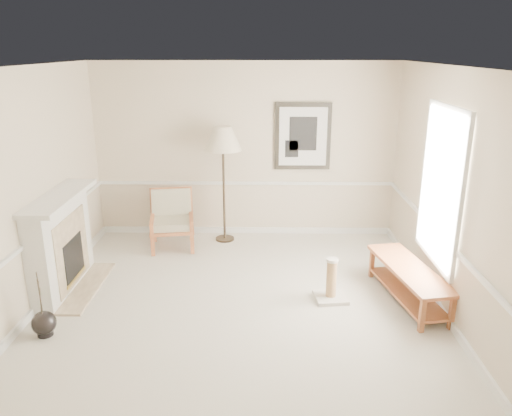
{
  "coord_description": "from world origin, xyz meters",
  "views": [
    {
      "loc": [
        0.3,
        -5.44,
        3.1
      ],
      "look_at": [
        0.21,
        0.7,
        1.11
      ],
      "focal_mm": 35.0,
      "sensor_mm": 36.0,
      "label": 1
    }
  ],
  "objects": [
    {
      "name": "floor_vase",
      "position": [
        -2.15,
        -0.56,
        0.15
      ],
      "size": [
        0.27,
        0.27,
        0.79
      ],
      "rotation": [
        0.0,
        0.0,
        -0.13
      ],
      "color": "black",
      "rests_on": "ground"
    },
    {
      "name": "scratching_post",
      "position": [
        1.18,
        0.34,
        0.18
      ],
      "size": [
        0.44,
        0.44,
        0.57
      ],
      "rotation": [
        0.0,
        0.0,
        0.12
      ],
      "color": "silver",
      "rests_on": "ground"
    },
    {
      "name": "ground",
      "position": [
        0.0,
        0.0,
        0.0
      ],
      "size": [
        5.5,
        5.5,
        0.0
      ],
      "primitive_type": "plane",
      "color": "silver",
      "rests_on": "ground"
    },
    {
      "name": "bench",
      "position": [
        2.15,
        0.33,
        0.31
      ],
      "size": [
        0.77,
        1.66,
        0.46
      ],
      "rotation": [
        0.0,
        0.0,
        0.19
      ],
      "color": "#9A5231",
      "rests_on": "ground"
    },
    {
      "name": "floor_lamp",
      "position": [
        -0.34,
        2.4,
        1.67
      ],
      "size": [
        0.73,
        0.73,
        1.91
      ],
      "rotation": [
        0.0,
        0.0,
        0.26
      ],
      "color": "black",
      "rests_on": "ground"
    },
    {
      "name": "armchair",
      "position": [
        -1.17,
        2.16,
        0.49
      ],
      "size": [
        0.8,
        0.84,
        0.92
      ],
      "rotation": [
        0.0,
        0.0,
        0.16
      ],
      "color": "#9A5231",
      "rests_on": "ground"
    },
    {
      "name": "fireplace",
      "position": [
        -2.34,
        0.6,
        0.64
      ],
      "size": [
        0.64,
        1.64,
        1.31
      ],
      "color": "white",
      "rests_on": "ground"
    },
    {
      "name": "room",
      "position": [
        0.14,
        0.08,
        1.87
      ],
      "size": [
        5.04,
        5.54,
        2.92
      ],
      "color": "beige",
      "rests_on": "ground"
    }
  ]
}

